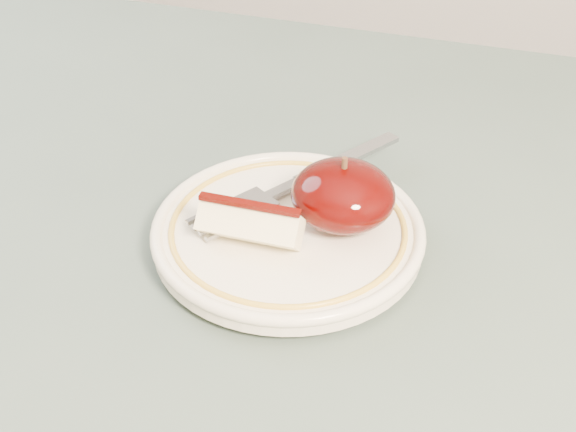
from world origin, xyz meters
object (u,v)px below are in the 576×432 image
(table, at_px, (176,381))
(fork, at_px, (297,183))
(plate, at_px, (288,232))
(apple_half, at_px, (343,195))

(table, relative_size, fork, 5.19)
(plate, height_order, apple_half, apple_half)
(table, xyz_separation_m, apple_half, (0.10, 0.09, 0.13))
(table, height_order, apple_half, apple_half)
(plate, bearing_deg, table, -132.26)
(table, height_order, fork, fork)
(fork, bearing_deg, plate, -137.77)
(table, relative_size, apple_half, 12.31)
(apple_half, xyz_separation_m, fork, (-0.04, 0.03, -0.02))
(table, distance_m, plate, 0.14)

